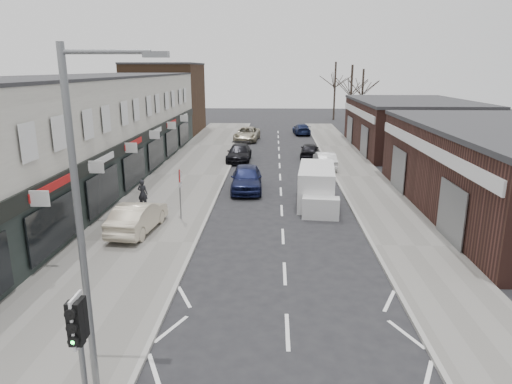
# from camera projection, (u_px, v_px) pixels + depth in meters

# --- Properties ---
(ground) EXTENTS (160.00, 160.00, 0.00)m
(ground) POSITION_uv_depth(u_px,v_px,m) (289.00, 375.00, 11.69)
(ground) COLOR black
(ground) RESTS_ON ground
(pavement_left) EXTENTS (5.50, 64.00, 0.12)m
(pavement_left) POSITION_uv_depth(u_px,v_px,m) (187.00, 175.00, 33.15)
(pavement_left) COLOR slate
(pavement_left) RESTS_ON ground
(pavement_right) EXTENTS (3.50, 64.00, 0.12)m
(pavement_right) POSITION_uv_depth(u_px,v_px,m) (360.00, 177.00, 32.66)
(pavement_right) COLOR slate
(pavement_right) RESTS_ON ground
(shop_terrace_left) EXTENTS (8.00, 41.00, 7.10)m
(shop_terrace_left) POSITION_uv_depth(u_px,v_px,m) (77.00, 132.00, 30.08)
(shop_terrace_left) COLOR beige
(shop_terrace_left) RESTS_ON ground
(brick_block_far) EXTENTS (8.00, 10.00, 8.00)m
(brick_block_far) POSITION_uv_depth(u_px,v_px,m) (166.00, 99.00, 54.55)
(brick_block_far) COLOR #47301E
(brick_block_far) RESTS_ON ground
(right_unit_far) EXTENTS (10.00, 16.00, 4.50)m
(right_unit_far) POSITION_uv_depth(u_px,v_px,m) (410.00, 126.00, 43.39)
(right_unit_far) COLOR #3C201B
(right_unit_far) RESTS_ON ground
(tree_far_a) EXTENTS (3.60, 3.60, 8.00)m
(tree_far_a) POSITION_uv_depth(u_px,v_px,m) (349.00, 130.00, 57.62)
(tree_far_a) COLOR #382D26
(tree_far_a) RESTS_ON ground
(tree_far_b) EXTENTS (3.60, 3.60, 7.50)m
(tree_far_b) POSITION_uv_depth(u_px,v_px,m) (360.00, 125.00, 63.30)
(tree_far_b) COLOR #382D26
(tree_far_b) RESTS_ON ground
(tree_far_c) EXTENTS (3.60, 3.60, 8.50)m
(tree_far_c) POSITION_uv_depth(u_px,v_px,m) (333.00, 120.00, 69.20)
(tree_far_c) COLOR #382D26
(tree_far_c) RESTS_ON ground
(traffic_light) EXTENTS (0.28, 0.60, 3.10)m
(traffic_light) POSITION_uv_depth(u_px,v_px,m) (79.00, 332.00, 9.29)
(traffic_light) COLOR slate
(traffic_light) RESTS_ON pavement_left
(street_lamp) EXTENTS (2.23, 0.22, 8.00)m
(street_lamp) POSITION_uv_depth(u_px,v_px,m) (86.00, 211.00, 9.88)
(street_lamp) COLOR slate
(street_lamp) RESTS_ON pavement_left
(warning_sign) EXTENTS (0.12, 0.80, 2.70)m
(warning_sign) POSITION_uv_depth(u_px,v_px,m) (180.00, 179.00, 22.88)
(warning_sign) COLOR slate
(warning_sign) RESTS_ON pavement_left
(white_van) EXTENTS (2.41, 5.74, 2.17)m
(white_van) POSITION_uv_depth(u_px,v_px,m) (317.00, 187.00, 26.08)
(white_van) COLOR silver
(white_van) RESTS_ON ground
(sedan_on_pavement) EXTENTS (1.93, 4.44, 1.42)m
(sedan_on_pavement) POSITION_uv_depth(u_px,v_px,m) (138.00, 217.00, 21.47)
(sedan_on_pavement) COLOR beige
(sedan_on_pavement) RESTS_ON pavement_left
(pedestrian) EXTENTS (0.64, 0.48, 1.60)m
(pedestrian) POSITION_uv_depth(u_px,v_px,m) (143.00, 194.00, 25.13)
(pedestrian) COLOR black
(pedestrian) RESTS_ON pavement_left
(parked_car_left_a) EXTENTS (2.10, 4.86, 1.63)m
(parked_car_left_a) POSITION_uv_depth(u_px,v_px,m) (247.00, 178.00, 29.09)
(parked_car_left_a) COLOR #13193D
(parked_car_left_a) RESTS_ON ground
(parked_car_left_b) EXTENTS (1.99, 4.78, 1.38)m
(parked_car_left_b) POSITION_uv_depth(u_px,v_px,m) (239.00, 153.00, 38.38)
(parked_car_left_b) COLOR black
(parked_car_left_b) RESTS_ON ground
(parked_car_left_c) EXTENTS (2.81, 5.43, 1.46)m
(parked_car_left_c) POSITION_uv_depth(u_px,v_px,m) (247.00, 134.00, 49.11)
(parked_car_left_c) COLOR #A39B83
(parked_car_left_c) RESTS_ON ground
(parked_car_right_a) EXTENTS (1.57, 4.10, 1.33)m
(parked_car_right_a) POSITION_uv_depth(u_px,v_px,m) (325.00, 160.00, 35.49)
(parked_car_right_a) COLOR silver
(parked_car_right_a) RESTS_ON ground
(parked_car_right_b) EXTENTS (1.94, 4.01, 1.32)m
(parked_car_right_b) POSITION_uv_depth(u_px,v_px,m) (310.00, 150.00, 39.75)
(parked_car_right_b) COLOR black
(parked_car_right_b) RESTS_ON ground
(parked_car_right_c) EXTENTS (2.10, 4.49, 1.27)m
(parked_car_right_c) POSITION_uv_depth(u_px,v_px,m) (302.00, 129.00, 53.82)
(parked_car_right_c) COLOR #131C3E
(parked_car_right_c) RESTS_ON ground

